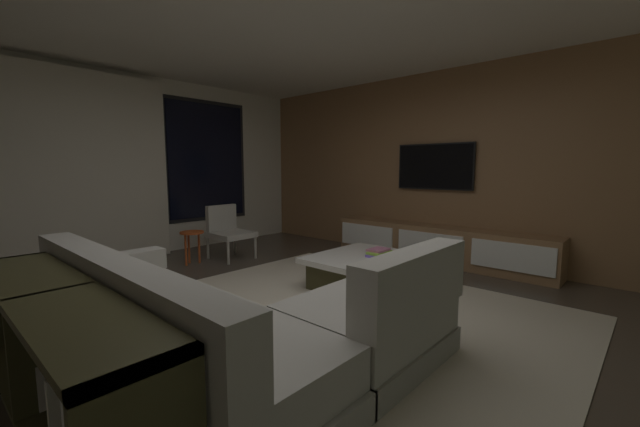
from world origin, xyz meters
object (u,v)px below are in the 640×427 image
object	(u,v)px
book_stack_on_coffee_table	(379,252)
media_console	(439,245)
mounted_tv	(435,167)
accent_chair_near_window	(228,229)
sectional_couch	(229,328)
console_table_behind_couch	(57,353)
coffee_table	(370,272)
side_stool	(192,238)

from	to	relation	value
book_stack_on_coffee_table	media_console	distance (m)	1.51
book_stack_on_coffee_table	mounted_tv	world-z (taller)	mounted_tv
accent_chair_near_window	mounted_tv	distance (m)	3.15
sectional_couch	console_table_behind_couch	xyz separation A→B (m)	(-0.91, 0.13, 0.13)
accent_chair_near_window	console_table_behind_couch	world-z (taller)	accent_chair_near_window
coffee_table	accent_chair_near_window	size ratio (longest dim) A/B	1.49
side_stool	console_table_behind_couch	xyz separation A→B (m)	(-2.17, -2.61, 0.04)
media_console	console_table_behind_couch	distance (m)	4.55
coffee_table	media_console	xyz separation A→B (m)	(1.61, -0.06, 0.06)
console_table_behind_couch	mounted_tv	bearing A→B (deg)	3.60
console_table_behind_couch	sectional_couch	bearing A→B (deg)	-8.16
coffee_table	book_stack_on_coffee_table	size ratio (longest dim) A/B	3.75
sectional_couch	mounted_tv	bearing A→B (deg)	6.40
coffee_table	media_console	world-z (taller)	media_console
book_stack_on_coffee_table	console_table_behind_couch	size ratio (longest dim) A/B	0.15
sectional_couch	side_stool	distance (m)	3.02
book_stack_on_coffee_table	media_console	size ratio (longest dim) A/B	0.10
sectional_couch	book_stack_on_coffee_table	bearing A→B (deg)	6.74
mounted_tv	sectional_couch	bearing A→B (deg)	-173.60
accent_chair_near_window	side_stool	distance (m)	0.56
mounted_tv	media_console	bearing A→B (deg)	-132.38
book_stack_on_coffee_table	coffee_table	bearing A→B (deg)	160.87
mounted_tv	book_stack_on_coffee_table	bearing A→B (deg)	-174.02
mounted_tv	side_stool	bearing A→B (deg)	137.83
sectional_couch	coffee_table	size ratio (longest dim) A/B	2.16
accent_chair_near_window	console_table_behind_couch	bearing A→B (deg)	-136.83
media_console	mounted_tv	xyz separation A→B (m)	(0.18, 0.20, 1.10)
book_stack_on_coffee_table	media_console	world-z (taller)	media_console
book_stack_on_coffee_table	side_stool	xyz separation A→B (m)	(-0.87, 2.49, -0.02)
sectional_couch	console_table_behind_couch	distance (m)	0.93
book_stack_on_coffee_table	side_stool	size ratio (longest dim) A/B	0.67
accent_chair_near_window	console_table_behind_couch	distance (m)	3.74
sectional_couch	side_stool	bearing A→B (deg)	65.29
sectional_couch	book_stack_on_coffee_table	xyz separation A→B (m)	(2.13, 0.25, 0.11)
media_console	console_table_behind_couch	bearing A→B (deg)	-178.76
sectional_couch	side_stool	size ratio (longest dim) A/B	5.43
coffee_table	console_table_behind_couch	bearing A→B (deg)	-176.93
side_stool	console_table_behind_couch	world-z (taller)	console_table_behind_couch
media_console	mounted_tv	world-z (taller)	mounted_tv
sectional_couch	coffee_table	xyz separation A→B (m)	(2.02, 0.29, -0.10)
sectional_couch	console_table_behind_couch	bearing A→B (deg)	171.84
accent_chair_near_window	media_console	distance (m)	3.06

